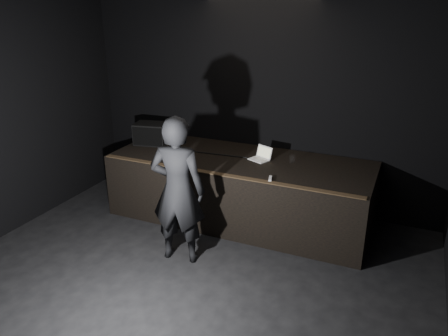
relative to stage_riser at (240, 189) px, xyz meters
name	(u,v)px	position (x,y,z in m)	size (l,w,h in m)	color
ground	(146,324)	(0.00, -2.73, -0.50)	(7.00, 7.00, 0.00)	black
room_walls	(131,147)	(0.00, -2.73, 1.52)	(6.10, 7.10, 3.52)	black
stage_riser	(240,189)	(0.00, 0.00, 0.00)	(4.00, 1.50, 1.00)	black
riser_lip	(222,174)	(0.00, -0.71, 0.51)	(3.92, 0.10, 0.01)	brown
stage_monitor	(151,134)	(-1.67, 0.10, 0.68)	(0.60, 0.49, 0.36)	black
cable	(217,154)	(-0.41, 0.03, 0.51)	(0.02, 0.02, 1.00)	black
laptop	(261,156)	(0.30, 0.11, 0.55)	(0.36, 0.35, 0.20)	white
beer_can	(178,152)	(-0.93, -0.29, 0.58)	(0.07, 0.07, 0.16)	silver
plastic_cup	(292,159)	(0.77, 0.17, 0.55)	(0.09, 0.09, 0.11)	white
wii_remote	(270,179)	(0.68, -0.61, 0.52)	(0.04, 0.16, 0.03)	white
person	(178,190)	(-0.30, -1.41, 0.49)	(0.72, 0.47, 1.98)	black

